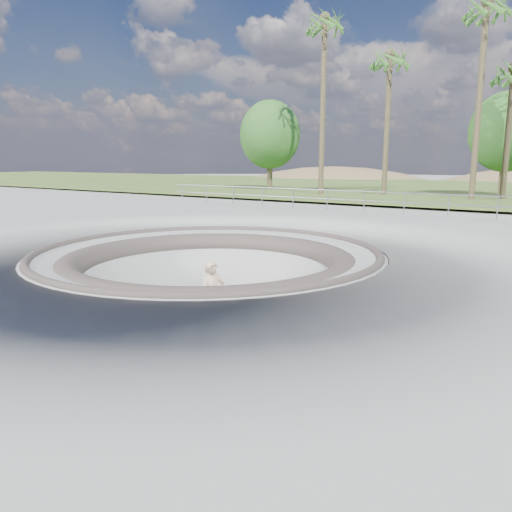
{
  "coord_description": "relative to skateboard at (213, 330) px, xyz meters",
  "views": [
    {
      "loc": [
        9.37,
        -11.29,
        2.67
      ],
      "look_at": [
        1.3,
        0.62,
        -0.1
      ],
      "focal_mm": 35.0,
      "sensor_mm": 36.0,
      "label": 1
    }
  ],
  "objects": [
    {
      "name": "ground",
      "position": [
        -1.22,
        1.33,
        1.83
      ],
      "size": [
        180.0,
        180.0,
        0.0
      ],
      "primitive_type": "plane",
      "color": "gray",
      "rests_on": "ground"
    },
    {
      "name": "skate_bowl",
      "position": [
        -1.22,
        1.33,
        -0.0
      ],
      "size": [
        14.0,
        14.0,
        4.1
      ],
      "color": "gray",
      "rests_on": "ground"
    },
    {
      "name": "grass_strip",
      "position": [
        -1.22,
        35.33,
        2.05
      ],
      "size": [
        180.0,
        36.0,
        0.12
      ],
      "color": "#3B5823",
      "rests_on": "ground"
    },
    {
      "name": "safety_railing",
      "position": [
        -1.22,
        13.33,
        2.52
      ],
      "size": [
        25.0,
        0.06,
        1.03
      ],
      "color": "gray",
      "rests_on": "ground"
    },
    {
      "name": "skateboard",
      "position": [
        0.0,
        0.0,
        0.0
      ],
      "size": [
        0.92,
        0.45,
        0.09
      ],
      "color": "olive",
      "rests_on": "ground"
    },
    {
      "name": "skater",
      "position": [
        0.0,
        -0.0,
        0.95
      ],
      "size": [
        0.69,
        0.8,
        1.87
      ],
      "primitive_type": "imported",
      "rotation": [
        0.0,
        0.0,
        1.15
      ],
      "color": "#DEB690",
      "rests_on": "skateboard"
    },
    {
      "name": "palm_a",
      "position": [
        -8.13,
        22.31,
        13.12
      ],
      "size": [
        2.6,
        2.6,
        12.71
      ],
      "color": "brown",
      "rests_on": "ground"
    },
    {
      "name": "palm_b",
      "position": [
        -4.18,
        24.26,
        10.89
      ],
      "size": [
        2.6,
        2.6,
        10.27
      ],
      "color": "brown",
      "rests_on": "ground"
    },
    {
      "name": "palm_c",
      "position": [
        1.83,
        23.12,
        12.73
      ],
      "size": [
        2.6,
        2.6,
        12.28
      ],
      "color": "brown",
      "rests_on": "ground"
    },
    {
      "name": "bushy_tree_left",
      "position": [
        -14.42,
        25.36,
        6.53
      ],
      "size": [
        5.07,
        4.61,
        7.32
      ],
      "color": "brown",
      "rests_on": "ground"
    },
    {
      "name": "bushy_tree_mid",
      "position": [
        2.82,
        27.67,
        6.34
      ],
      "size": [
        4.85,
        4.41,
        7.0
      ],
      "color": "brown",
      "rests_on": "ground"
    }
  ]
}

